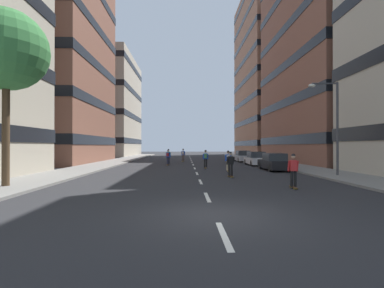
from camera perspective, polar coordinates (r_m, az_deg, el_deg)
The scene contains 20 objects.
ground_plane at distance 32.26m, azimuth 0.21°, elevation -4.24°, with size 140.68×140.68×0.00m, color #28282B.
sidewalk_left at distance 36.34m, azimuth -16.12°, elevation -3.68°, with size 3.89×64.48×0.14m, color gray.
sidewalk_right at distance 36.87m, azimuth 16.02°, elevation -3.63°, with size 3.89×64.48×0.14m, color gray.
lane_markings at distance 31.82m, azimuth 0.23°, elevation -4.29°, with size 0.16×52.20×0.01m.
building_left_mid at distance 43.63m, azimuth -30.58°, elevation 19.21°, with size 17.98×16.81×33.35m.
building_left_far at distance 64.45m, azimuth -19.74°, elevation 7.23°, with size 17.98×20.25×21.16m.
building_right_mid at distance 43.89m, azimuth 29.89°, elevation 16.17°, with size 17.98×21.90×29.09m.
building_right_far at distance 66.46m, azimuth 18.37°, elevation 13.59°, with size 17.98×23.12×36.19m.
parked_car_near at distance 25.59m, azimuth 16.58°, elevation -3.67°, with size 1.82×4.40×1.52m.
parked_car_mid at distance 31.65m, azimuth 13.03°, elevation -3.04°, with size 1.82×4.40×1.52m.
parked_car_far at distance 38.49m, azimuth 10.40°, elevation -2.56°, with size 1.82×4.40×1.52m.
street_tree_near at distance 17.73m, azimuth -33.94°, elevation 15.70°, with size 4.13×4.13×9.04m.
streetlamp_right at distance 21.75m, azimuth 26.92°, elevation 4.84°, with size 2.13×0.30×6.50m.
skater_0 at distance 33.81m, azimuth -4.88°, elevation -2.34°, with size 0.55×0.91×1.78m.
skater_1 at distance 26.84m, azimuth 2.81°, elevation -2.85°, with size 0.54×0.91×1.78m.
skater_2 at distance 23.68m, azimuth 7.46°, elevation -3.18°, with size 0.55×0.92×1.78m.
skater_3 at distance 15.09m, azimuth 20.16°, elevation -4.89°, with size 0.55×0.91×1.78m.
skater_4 at distance 31.04m, azimuth -4.95°, elevation -2.51°, with size 0.57×0.92×1.78m.
skater_5 at distance 19.45m, azimuth 7.94°, elevation -3.89°, with size 0.56×0.92×1.78m.
skater_6 at distance 38.28m, azimuth -1.85°, elevation -2.11°, with size 0.57×0.92×1.78m.
Camera 1 is at (-0.95, -8.73, 2.18)m, focal length 25.89 mm.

